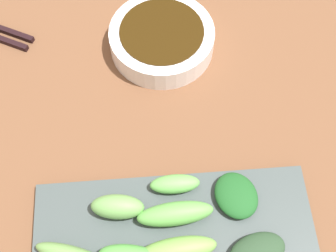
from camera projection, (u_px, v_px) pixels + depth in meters
tabletop at (158, 161)px, 0.61m from camera, size 2.10×2.10×0.02m
sauce_bowl at (162, 38)px, 0.66m from camera, size 0.15×0.15×0.04m
serving_plate at (176, 247)px, 0.54m from camera, size 0.18×0.33×0.01m
broccoli_leafy_0 at (257, 252)px, 0.52m from camera, size 0.06×0.08×0.02m
broccoli_stalk_1 at (175, 214)px, 0.54m from camera, size 0.03×0.09×0.03m
broccoli_stalk_2 at (118, 207)px, 0.54m from camera, size 0.04×0.07×0.03m
broccoli_leafy_3 at (236, 195)px, 0.55m from camera, size 0.07×0.07×0.02m
broccoli_stalk_5 at (177, 250)px, 0.52m from camera, size 0.04×0.09×0.03m
broccoli_stalk_7 at (175, 184)px, 0.56m from camera, size 0.02×0.06×0.02m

